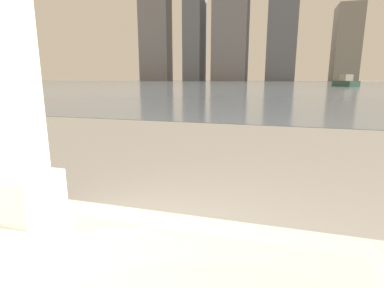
{
  "coord_description": "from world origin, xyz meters",
  "views": [
    {
      "loc": [
        0.56,
        0.06,
        1.06
      ],
      "look_at": [
        -0.07,
        2.2,
        0.57
      ],
      "focal_mm": 28.0,
      "sensor_mm": 36.0,
      "label": 1
    }
  ],
  "objects": [
    {
      "name": "towel_stack",
      "position": [
        -0.35,
        0.89,
        0.63
      ],
      "size": [
        0.23,
        0.2,
        0.16
      ],
      "color": "white",
      "rests_on": "bathtub"
    },
    {
      "name": "harbor_water",
      "position": [
        0.0,
        62.0,
        0.01
      ],
      "size": [
        180.0,
        110.0,
        0.01
      ],
      "color": "slate",
      "rests_on": "ground_plane"
    },
    {
      "name": "harbor_boat_3",
      "position": [
        8.67,
        44.27,
        0.55
      ],
      "size": [
        2.81,
        4.31,
        1.53
      ],
      "color": "#335647",
      "rests_on": "harbor_water"
    },
    {
      "name": "skyline_tower_1",
      "position": [
        -32.84,
        118.0,
        28.62
      ],
      "size": [
        6.78,
        11.29,
        57.23
      ],
      "color": "slate",
      "rests_on": "ground_plane"
    },
    {
      "name": "skyline_tower_2",
      "position": [
        -18.8,
        118.0,
        15.68
      ],
      "size": [
        12.79,
        10.74,
        31.36
      ],
      "color": "slate",
      "rests_on": "ground_plane"
    },
    {
      "name": "skyline_tower_3",
      "position": [
        -0.19,
        118.0,
        24.12
      ],
      "size": [
        10.12,
        11.38,
        48.25
      ],
      "color": "slate",
      "rests_on": "ground_plane"
    },
    {
      "name": "skyline_tower_4",
      "position": [
        21.04,
        118.0,
        12.49
      ],
      "size": [
        7.84,
        12.07,
        24.97
      ],
      "color": "gray",
      "rests_on": "ground_plane"
    }
  ]
}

